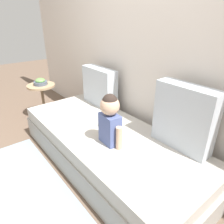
# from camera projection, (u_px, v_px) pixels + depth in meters

# --- Properties ---
(ground_plane) EXTENTS (12.00, 12.00, 0.00)m
(ground_plane) POSITION_uv_depth(u_px,v_px,m) (107.00, 162.00, 2.25)
(ground_plane) COLOR brown
(back_wall) EXTENTS (5.43, 0.10, 2.41)m
(back_wall) POSITION_uv_depth(u_px,v_px,m) (152.00, 43.00, 2.06)
(back_wall) COLOR silver
(back_wall) RESTS_ON ground
(couch) EXTENTS (2.23, 0.92, 0.40)m
(couch) POSITION_uv_depth(u_px,v_px,m) (107.00, 148.00, 2.17)
(couch) COLOR #9C978F
(couch) RESTS_ON ground
(throw_pillow_left) EXTENTS (0.54, 0.16, 0.48)m
(throw_pillow_left) POSITION_uv_depth(u_px,v_px,m) (100.00, 87.00, 2.61)
(throw_pillow_left) COLOR #B2BCC6
(throw_pillow_left) RESTS_ON couch
(throw_pillow_right) EXTENTS (0.53, 0.16, 0.57)m
(throw_pillow_right) POSITION_uv_depth(u_px,v_px,m) (184.00, 118.00, 1.73)
(throw_pillow_right) COLOR #B2BCC6
(throw_pillow_right) RESTS_ON couch
(toddler) EXTENTS (0.31, 0.17, 0.48)m
(toddler) POSITION_uv_depth(u_px,v_px,m) (110.00, 118.00, 1.79)
(toddler) COLOR #4C5B93
(toddler) RESTS_ON couch
(banana) EXTENTS (0.18, 0.08, 0.04)m
(banana) POSITION_uv_depth(u_px,v_px,m) (104.00, 126.00, 2.13)
(banana) COLOR yellow
(banana) RESTS_ON couch
(side_table) EXTENTS (0.41, 0.41, 0.52)m
(side_table) POSITION_uv_depth(u_px,v_px,m) (42.00, 92.00, 3.11)
(side_table) COLOR tan
(side_table) RESTS_ON ground
(fruit_bowl) EXTENTS (0.20, 0.20, 0.10)m
(fruit_bowl) POSITION_uv_depth(u_px,v_px,m) (40.00, 82.00, 3.04)
(fruit_bowl) COLOR #4C5666
(fruit_bowl) RESTS_ON side_table
(floor_rug) EXTENTS (2.00, 1.00, 0.01)m
(floor_rug) POSITION_uv_depth(u_px,v_px,m) (10.00, 212.00, 1.68)
(floor_rug) COLOR #8499A8
(floor_rug) RESTS_ON ground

